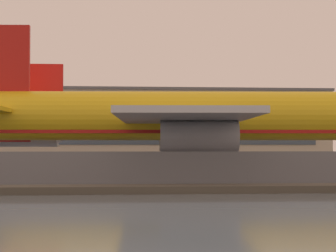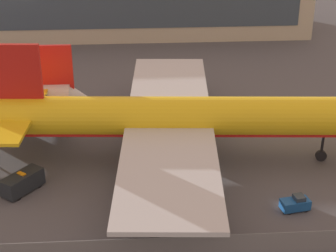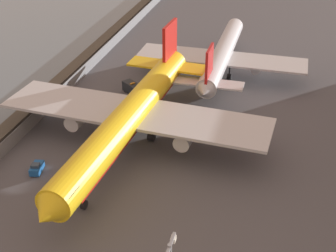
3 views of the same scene
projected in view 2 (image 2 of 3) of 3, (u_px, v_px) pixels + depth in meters
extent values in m
plane|color=#4C4C51|center=(196.00, 175.00, 69.73)|extent=(500.00, 500.00, 0.00)
cube|color=slate|center=(214.00, 247.00, 54.74)|extent=(280.00, 0.08, 2.69)
cylinder|color=slate|center=(214.00, 247.00, 54.74)|extent=(0.10, 0.10, 2.69)
cylinder|color=yellow|center=(189.00, 117.00, 70.52)|extent=(49.61, 8.59, 5.10)
cube|color=red|center=(189.00, 127.00, 71.13)|extent=(42.15, 7.05, 0.92)
cube|color=#B7BABF|center=(169.00, 87.00, 81.50)|extent=(12.52, 24.41, 0.51)
cube|color=#B7BABF|center=(169.00, 168.00, 60.11)|extent=(12.52, 24.41, 0.51)
cylinder|color=#B7BABF|center=(180.00, 102.00, 80.50)|extent=(7.09, 3.29, 2.81)
cylinder|color=#B7BABF|center=(182.00, 172.00, 62.53)|extent=(7.09, 3.29, 2.81)
cube|color=red|center=(12.00, 78.00, 68.42)|extent=(7.43, 1.14, 8.67)
cube|color=yellow|center=(24.00, 100.00, 74.37)|extent=(5.54, 9.02, 0.41)
cube|color=yellow|center=(7.00, 129.00, 66.52)|extent=(5.54, 9.02, 0.41)
cylinder|color=black|center=(322.00, 145.00, 72.19)|extent=(0.36, 0.36, 2.98)
cylinder|color=black|center=(321.00, 156.00, 72.83)|extent=(1.46, 0.66, 1.43)
cylinder|color=black|center=(162.00, 136.00, 74.69)|extent=(0.41, 0.41, 2.98)
cylinder|color=black|center=(162.00, 146.00, 75.34)|extent=(1.72, 1.26, 1.64)
cylinder|color=black|center=(161.00, 155.00, 69.86)|extent=(0.41, 0.41, 2.98)
cylinder|color=black|center=(161.00, 165.00, 70.50)|extent=(1.72, 1.26, 1.64)
cone|color=silver|center=(79.00, 97.00, 79.40)|extent=(2.74, 3.76, 3.74)
cube|color=#B21919|center=(51.00, 70.00, 77.43)|extent=(5.92, 0.56, 7.06)
cube|color=silver|center=(50.00, 105.00, 75.95)|extent=(4.01, 6.98, 0.33)
cube|color=silver|center=(57.00, 87.00, 82.21)|extent=(4.01, 6.98, 0.33)
cube|color=#19519E|center=(295.00, 204.00, 62.54)|extent=(3.44, 2.15, 1.11)
cube|color=#283847|center=(299.00, 198.00, 62.28)|extent=(1.33, 1.46, 0.50)
cylinder|color=black|center=(300.00, 203.00, 63.52)|extent=(0.73, 0.34, 0.70)
cylinder|color=black|center=(306.00, 209.00, 62.33)|extent=(0.73, 0.34, 0.70)
cylinder|color=black|center=(284.00, 205.00, 63.08)|extent=(0.73, 0.34, 0.70)
cylinder|color=black|center=(289.00, 212.00, 61.89)|extent=(0.73, 0.34, 0.70)
cube|color=#1E2328|center=(23.00, 182.00, 65.84)|extent=(4.86, 5.39, 2.07)
cube|color=#283847|center=(34.00, 173.00, 67.03)|extent=(2.28, 2.13, 0.83)
cube|color=orange|center=(21.00, 174.00, 65.35)|extent=(1.13, 1.04, 0.16)
cylinder|color=black|center=(28.00, 180.00, 67.88)|extent=(0.69, 0.80, 0.84)
cylinder|color=black|center=(39.00, 185.00, 66.93)|extent=(0.69, 0.80, 0.84)
cylinder|color=black|center=(7.00, 192.00, 65.47)|extent=(0.69, 0.80, 0.84)
cylinder|color=black|center=(18.00, 197.00, 64.53)|extent=(0.69, 0.80, 0.84)
cube|color=#BCB299|center=(118.00, 1.00, 125.69)|extent=(83.76, 20.59, 13.47)
cube|color=#3D4C5B|center=(117.00, 9.00, 116.05)|extent=(77.06, 0.16, 8.08)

